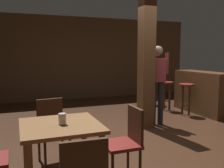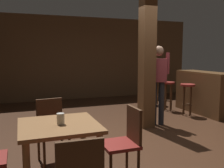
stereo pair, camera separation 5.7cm
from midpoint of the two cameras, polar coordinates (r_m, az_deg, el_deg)
ground_plane at (r=4.78m, az=8.00°, el=-12.09°), size 10.80×10.80×0.00m
wall_back at (r=8.74m, az=-6.09°, el=5.88°), size 8.00×0.10×2.80m
pillar at (r=5.26m, az=8.32°, el=5.19°), size 0.28×0.28×2.80m
dining_table at (r=2.92m, az=-11.43°, el=-11.63°), size 0.87×0.87×0.77m
chair_north at (r=3.74m, az=-13.16°, el=-9.50°), size 0.47×0.47×0.89m
chair_east at (r=3.14m, az=3.59°, el=-12.51°), size 0.42×0.42×0.89m
napkin_cup at (r=2.84m, az=-11.10°, el=-7.81°), size 0.09×0.09×0.12m
standing_person at (r=5.49m, az=10.81°, el=1.05°), size 0.46×0.32×1.72m
bar_counter at (r=6.93m, az=19.91°, el=-1.78°), size 0.56×1.69×1.09m
bar_stool_near at (r=6.59m, az=17.11°, el=-1.70°), size 0.36×0.36×0.80m
bar_stool_mid at (r=7.01m, az=13.00°, el=-1.21°), size 0.33×0.33×0.79m
bar_stool_far at (r=7.74m, az=9.85°, el=-0.39°), size 0.37×0.37×0.76m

